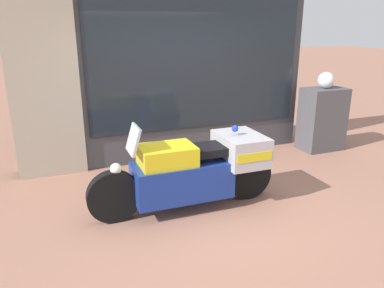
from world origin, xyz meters
TOP-DOWN VIEW (x-y plane):
  - ground_plane at (0.00, 0.00)m, footprint 60.00×60.00m
  - shop_building at (-0.41, 2.00)m, footprint 5.05×0.55m
  - window_display at (0.44, 2.03)m, footprint 3.58×0.30m
  - paramedic_motorcycle at (-0.32, -0.04)m, footprint 2.47×0.76m
  - utility_cabinet at (2.79, 1.30)m, footprint 0.78×0.51m
  - white_helmet at (2.79, 1.31)m, footprint 0.30×0.30m

SIDE VIEW (x-z plane):
  - ground_plane at x=0.00m, z-range 0.00..0.00m
  - window_display at x=0.44m, z-range -0.47..1.37m
  - paramedic_motorcycle at x=-0.32m, z-range -0.05..1.12m
  - utility_cabinet at x=2.79m, z-range 0.00..1.17m
  - white_helmet at x=2.79m, z-range 1.17..1.47m
  - shop_building at x=-0.41m, z-range 0.01..3.27m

